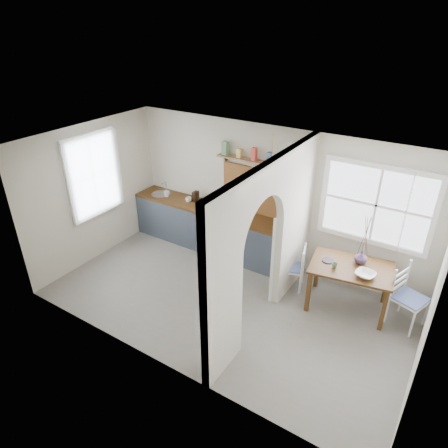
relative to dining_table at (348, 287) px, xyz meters
The scene contains 26 objects.
floor 2.00m from the dining_table, 151.42° to the right, with size 5.80×3.20×0.01m, color gray.
ceiling 2.96m from the dining_table, 151.42° to the right, with size 5.80×3.20×0.01m, color beige.
walls 2.17m from the dining_table, 151.42° to the right, with size 5.81×3.21×2.60m.
partition 1.72m from the dining_table, 139.29° to the right, with size 0.12×3.20×2.60m.
kitchen_window 4.86m from the dining_table, 168.44° to the right, with size 0.10×1.16×1.50m, color white, non-canonical shape.
nook_window 1.36m from the dining_table, 83.18° to the left, with size 1.76×0.10×1.30m, color white, non-canonical shape.
counter 2.88m from the dining_table, behind, with size 3.50×0.60×0.90m.
sink 4.20m from the dining_table, behind, with size 0.40×0.40×0.02m, color silver.
backsplash 2.25m from the dining_table, 161.80° to the left, with size 1.65×0.03×0.90m, color #915C30.
shelf 2.57m from the dining_table, 164.11° to the left, with size 1.75×0.20×0.21m.
pendant_lamp 2.18m from the dining_table, behind, with size 0.26×0.26×0.16m, color silver.
utensil_rail 1.54m from the dining_table, behind, with size 0.02×0.02×0.50m, color silver.
dining_table is the anchor object (origin of this frame).
chair_left 0.97m from the dining_table, behind, with size 0.37×0.37×0.81m, color white, non-canonical shape.
chair_right 0.90m from the dining_table, ahead, with size 0.45×0.45×0.98m, color white, non-canonical shape.
kettle 1.43m from the dining_table, 169.21° to the left, with size 0.21×0.17×0.25m, color silver, non-canonical shape.
mug_a 4.02m from the dining_table, behind, with size 0.12×0.12×0.11m, color white.
mug_b 3.49m from the dining_table, behind, with size 0.12×0.12×0.10m, color white.
knife_block 3.43m from the dining_table, behind, with size 0.09×0.13×0.20m, color black.
jar 3.07m from the dining_table, behind, with size 0.11×0.11×0.18m, color tan.
towel_magenta 1.15m from the dining_table, behind, with size 0.02×0.03×0.58m, color #DB218C.
towel_orange 1.15m from the dining_table, behind, with size 0.02×0.03×0.56m, color gold.
bowl 0.51m from the dining_table, 32.46° to the right, with size 0.29×0.29×0.07m, color white.
table_cup 0.52m from the dining_table, 140.90° to the right, with size 0.09×0.09×0.08m, color #537854.
plate 0.54m from the dining_table, behind, with size 0.19×0.19×0.02m, color black.
vase 0.53m from the dining_table, 65.11° to the left, with size 0.20×0.20×0.21m, color #4C3453.
Camera 1 is at (2.81, -4.49, 4.27)m, focal length 32.00 mm.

